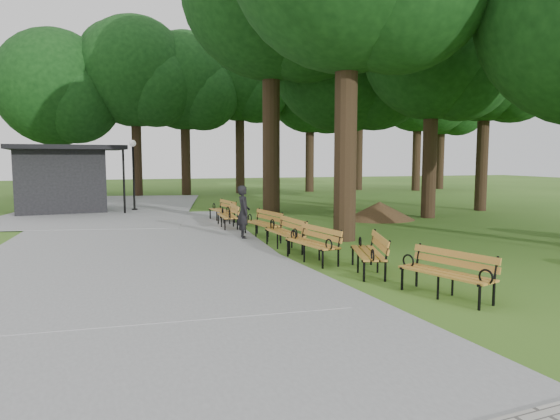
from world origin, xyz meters
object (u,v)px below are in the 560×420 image
object	(u,v)px
bench_0	(446,274)
bench_1	(368,253)
bench_5	(227,216)
dirt_mound	(380,211)
bench_2	(312,244)
lawn_tree_5	(486,59)
bench_3	(285,233)
lawn_tree_1	(433,51)
person	(244,212)
bench_6	(222,211)
lamp_post	(133,161)
lawn_tree_4	(344,57)
bench_4	(262,224)
kiosk	(61,179)

from	to	relation	value
bench_0	bench_1	distance (m)	2.27
bench_5	dirt_mound	bearing A→B (deg)	97.11
bench_2	lawn_tree_5	bearing A→B (deg)	114.87
bench_3	lawn_tree_1	xyz separation A→B (m)	(8.08, 5.28, 6.54)
bench_1	lawn_tree_1	bearing A→B (deg)	157.18
person	bench_6	bearing A→B (deg)	2.26
bench_6	lawn_tree_5	xyz separation A→B (m)	(12.85, 0.68, 6.78)
bench_5	bench_6	bearing A→B (deg)	177.54
lamp_post	bench_2	world-z (taller)	lamp_post
lawn_tree_5	lawn_tree_1	bearing A→B (deg)	-155.83
dirt_mound	lawn_tree_1	distance (m)	7.01
lawn_tree_5	bench_2	bearing A→B (deg)	-143.26
bench_5	bench_6	size ratio (longest dim) A/B	1.00
bench_1	lawn_tree_1	world-z (taller)	lawn_tree_1
lamp_post	bench_5	distance (m)	8.14
person	lamp_post	world-z (taller)	lamp_post
bench_3	lawn_tree_4	world-z (taller)	lawn_tree_4
lawn_tree_1	lawn_tree_5	xyz separation A→B (m)	(4.13, 1.85, 0.24)
bench_3	dirt_mound	bearing A→B (deg)	126.23
bench_5	bench_6	world-z (taller)	same
bench_2	lawn_tree_5	world-z (taller)	lawn_tree_5
bench_6	bench_4	bearing A→B (deg)	-2.84
bench_3	bench_5	world-z (taller)	same
bench_0	dirt_mound	bearing A→B (deg)	137.87
dirt_mound	bench_5	distance (m)	6.55
dirt_mound	bench_1	size ratio (longest dim) A/B	1.31
kiosk	bench_0	world-z (taller)	kiosk
bench_4	lawn_tree_4	world-z (taller)	lawn_tree_4
dirt_mound	bench_0	world-z (taller)	bench_0
lamp_post	person	bearing A→B (deg)	-71.87
person	dirt_mound	size ratio (longest dim) A/B	0.68
kiosk	bench_1	distance (m)	17.69
lamp_post	bench_1	bearing A→B (deg)	-72.32
kiosk	bench_4	distance (m)	12.46
dirt_mound	lawn_tree_4	bearing A→B (deg)	80.41
dirt_mound	lawn_tree_4	size ratio (longest dim) A/B	0.21
lawn_tree_4	bench_1	bearing A→B (deg)	-111.74
bench_0	bench_2	size ratio (longest dim) A/B	1.00
kiosk	bench_3	xyz separation A→B (m)	(7.27, -12.24, -1.12)
person	bench_6	size ratio (longest dim) A/B	0.89
dirt_mound	bench_1	distance (m)	9.91
bench_4	bench_5	xyz separation A→B (m)	(-0.66, 2.48, 0.00)
dirt_mound	lawn_tree_4	xyz separation A→B (m)	(1.04, 6.14, 7.40)
dirt_mound	bench_4	xyz separation A→B (m)	(-5.85, -3.12, 0.07)
bench_4	bench_0	bearing A→B (deg)	-1.04
bench_2	lawn_tree_5	xyz separation A→B (m)	(12.09, 9.03, 6.78)
bench_5	lawn_tree_5	xyz separation A→B (m)	(12.98, 2.55, 6.78)
lamp_post	lawn_tree_1	size ratio (longest dim) A/B	0.34
bench_2	bench_6	world-z (taller)	same
kiosk	bench_6	distance (m)	8.87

